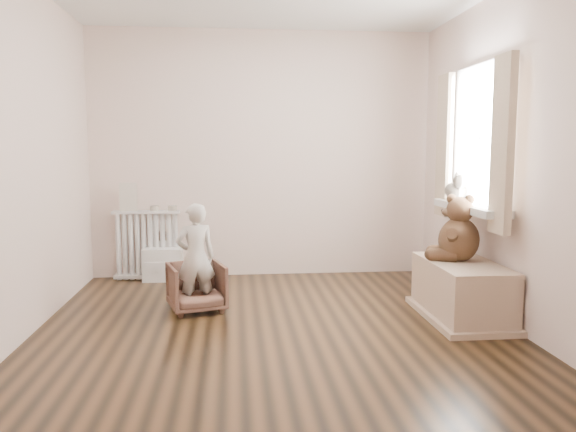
{
  "coord_description": "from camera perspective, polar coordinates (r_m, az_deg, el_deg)",
  "views": [
    {
      "loc": [
        -0.3,
        -4.21,
        1.36
      ],
      "look_at": [
        0.15,
        0.45,
        0.8
      ],
      "focal_mm": 35.0,
      "sensor_mm": 36.0,
      "label": 1
    }
  ],
  "objects": [
    {
      "name": "tin_b",
      "position": [
        5.96,
        -11.66,
        0.8
      ],
      "size": [
        0.09,
        0.09,
        0.05
      ],
      "primitive_type": "cylinder",
      "color": "#A59E8C",
      "rests_on": "radiator"
    },
    {
      "name": "toy_bench",
      "position": [
        4.77,
        17.24,
        -7.56
      ],
      "size": [
        0.52,
        0.97,
        0.46
      ],
      "primitive_type": "cube",
      "color": "#C6AE90",
      "rests_on": "floor"
    },
    {
      "name": "front_wall",
      "position": [
        2.43,
        1.57,
        5.39
      ],
      "size": [
        3.6,
        0.02,
        2.6
      ],
      "primitive_type": "cube",
      "color": "white",
      "rests_on": "ground"
    },
    {
      "name": "tin_a",
      "position": [
        5.98,
        -13.4,
        0.78
      ],
      "size": [
        0.09,
        0.09,
        0.05
      ],
      "primitive_type": "cylinder",
      "color": "#A59E8C",
      "rests_on": "radiator"
    },
    {
      "name": "floor",
      "position": [
        4.43,
        -1.4,
        -11.04
      ],
      "size": [
        3.6,
        3.6,
        0.01
      ],
      "primitive_type": "cube",
      "color": "black",
      "rests_on": "ground"
    },
    {
      "name": "paper_doll",
      "position": [
        6.01,
        -15.93,
        1.89
      ],
      "size": [
        0.18,
        0.02,
        0.29
      ],
      "primitive_type": "cube",
      "color": "beige",
      "rests_on": "radiator"
    },
    {
      "name": "window_sill",
      "position": [
        4.95,
        17.99,
        0.8
      ],
      "size": [
        0.22,
        1.1,
        0.06
      ],
      "primitive_type": "cube",
      "color": "silver",
      "rests_on": "right_wall"
    },
    {
      "name": "back_wall",
      "position": [
        6.02,
        -2.67,
        6.25
      ],
      "size": [
        3.6,
        0.02,
        2.6
      ],
      "primitive_type": "cube",
      "color": "white",
      "rests_on": "ground"
    },
    {
      "name": "child",
      "position": [
        4.71,
        -9.37,
        -4.17
      ],
      "size": [
        0.38,
        0.3,
        0.9
      ],
      "primitive_type": "imported",
      "rotation": [
        0.0,
        0.0,
        3.43
      ],
      "color": "beige",
      "rests_on": "armchair"
    },
    {
      "name": "armchair",
      "position": [
        4.81,
        -9.27,
        -7.14
      ],
      "size": [
        0.55,
        0.56,
        0.41
      ],
      "primitive_type": "imported",
      "rotation": [
        0.0,
        0.0,
        0.28
      ],
      "color": "brown",
      "rests_on": "floor"
    },
    {
      "name": "window",
      "position": [
        4.96,
        19.2,
        7.49
      ],
      "size": [
        0.03,
        0.9,
        1.1
      ],
      "primitive_type": "cube",
      "color": "white",
      "rests_on": "right_wall"
    },
    {
      "name": "toy_vanity",
      "position": [
        6.01,
        -12.61,
        -3.75
      ],
      "size": [
        0.4,
        0.28,
        0.62
      ],
      "primitive_type": "cube",
      "color": "silver",
      "rests_on": "floor"
    },
    {
      "name": "left_wall",
      "position": [
        4.47,
        -25.24,
        5.4
      ],
      "size": [
        0.02,
        3.6,
        2.6
      ],
      "primitive_type": "cube",
      "color": "white",
      "rests_on": "ground"
    },
    {
      "name": "curtain_left",
      "position": [
        4.4,
        20.97,
        6.76
      ],
      "size": [
        0.06,
        0.26,
        1.3
      ],
      "primitive_type": "cube",
      "color": "beige",
      "rests_on": "right_wall"
    },
    {
      "name": "curtain_right",
      "position": [
        5.44,
        15.6,
        6.89
      ],
      "size": [
        0.06,
        0.26,
        1.3
      ],
      "primitive_type": "cube",
      "color": "beige",
      "rests_on": "right_wall"
    },
    {
      "name": "teddy_bear",
      "position": [
        4.76,
        16.98,
        -1.81
      ],
      "size": [
        0.53,
        0.48,
        0.53
      ],
      "primitive_type": null,
      "rotation": [
        0.0,
        0.0,
        -0.41
      ],
      "color": "#3D2717",
      "rests_on": "toy_bench"
    },
    {
      "name": "right_wall",
      "position": [
        4.7,
        21.1,
        5.63
      ],
      "size": [
        0.02,
        3.6,
        2.6
      ],
      "primitive_type": "cube",
      "color": "white",
      "rests_on": "ground"
    },
    {
      "name": "radiator",
      "position": [
        6.04,
        -14.13,
        -2.63
      ],
      "size": [
        0.69,
        0.13,
        0.72
      ],
      "primitive_type": "cube",
      "color": "silver",
      "rests_on": "floor"
    },
    {
      "name": "plush_cat",
      "position": [
        5.2,
        16.66,
        2.57
      ],
      "size": [
        0.29,
        0.34,
        0.25
      ],
      "primitive_type": null,
      "rotation": [
        0.0,
        0.0,
        -0.42
      ],
      "color": "gray",
      "rests_on": "window_sill"
    }
  ]
}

